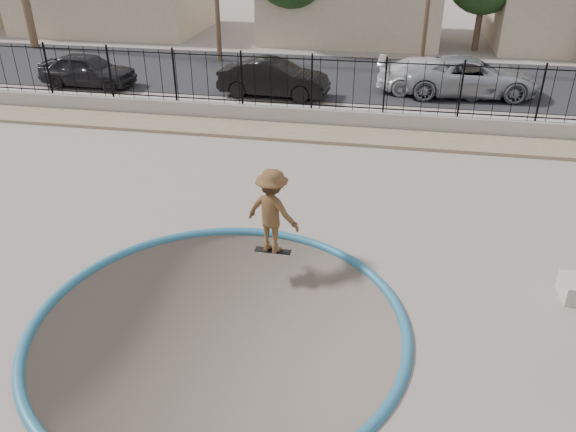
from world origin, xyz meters
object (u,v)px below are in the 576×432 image
(skateboard, at_px, (273,251))
(car_c, at_px, (435,77))
(car_d, at_px, (470,77))
(car_b, at_px, (274,78))
(skater, at_px, (272,215))
(car_a, at_px, (88,70))

(skateboard, xyz_separation_m, car_c, (4.00, 13.40, 0.67))
(car_c, distance_m, car_d, 1.37)
(car_b, distance_m, car_c, 6.66)
(skateboard, relative_size, car_b, 0.18)
(skater, relative_size, car_c, 0.40)
(car_a, bearing_deg, car_c, -81.93)
(car_c, bearing_deg, car_b, 105.61)
(skater, xyz_separation_m, car_d, (5.37, 13.40, -0.16))
(skater, bearing_deg, car_c, -87.36)
(skater, height_order, car_a, skater)
(skater, relative_size, skateboard, 2.35)
(skater, xyz_separation_m, car_c, (4.00, 13.40, -0.23))
(skater, distance_m, car_b, 12.06)
(skateboard, height_order, car_d, car_d)
(skateboard, relative_size, car_c, 0.17)
(car_b, relative_size, car_d, 0.81)
(skater, relative_size, car_b, 0.43)
(skateboard, distance_m, car_a, 15.91)
(car_b, bearing_deg, car_a, 93.50)
(skater, bearing_deg, skateboard, 19.26)
(car_c, height_order, car_d, car_d)
(skateboard, bearing_deg, car_b, 102.77)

